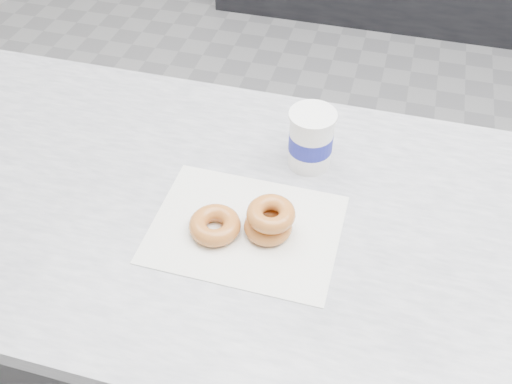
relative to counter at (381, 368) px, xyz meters
The scene contains 6 objects.
ground 0.75m from the counter, 90.00° to the left, with size 5.00×5.00×0.00m, color #959598.
counter is the anchor object (origin of this frame).
wax_paper 0.55m from the counter, behind, with size 0.34×0.26×0.00m, color silver.
donut_single 0.59m from the counter, behind, with size 0.09×0.09×0.03m, color #D38A3A.
donut_stack 0.55m from the counter, behind, with size 0.12×0.12×0.06m.
coffee_cup 0.59m from the counter, 144.84° to the left, with size 0.11×0.11×0.12m.
Camera 1 is at (-0.11, -1.29, 1.69)m, focal length 40.00 mm.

